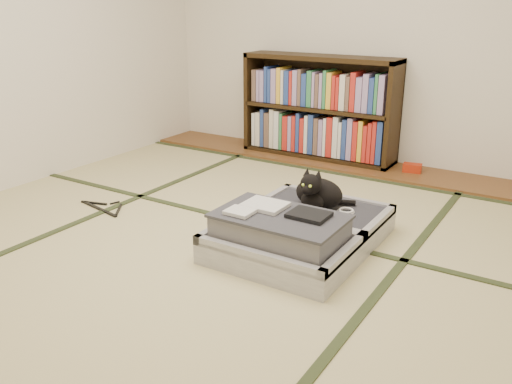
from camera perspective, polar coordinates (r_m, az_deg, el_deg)
The scene contains 9 objects.
floor at distance 3.24m, azimuth -4.05°, elevation -5.77°, with size 4.50×4.50×0.00m, color tan.
wood_strip at distance 4.89m, azimuth 9.81°, elevation 2.92°, with size 4.00×0.50×0.02m, color brown.
red_item at distance 4.74m, azimuth 16.12°, elevation 2.46°, with size 0.15×0.09×0.07m, color #A9260D.
tatami_borders at distance 3.62m, azimuth 0.54°, elevation -2.89°, with size 4.00×4.50×0.01m.
bookcase at distance 4.98m, azimuth 6.65°, elevation 8.62°, with size 1.42×0.33×0.92m.
suitcase at distance 3.18m, azimuth 4.40°, elevation -4.16°, with size 0.79×1.06×0.31m.
cat at distance 3.37m, azimuth 6.48°, elevation -0.09°, with size 0.35×0.35×0.28m.
cable_coil at distance 3.36m, azimuth 9.42°, elevation -2.01°, with size 0.11×0.11×0.03m.
hanger at distance 3.96m, azimuth -15.80°, elevation -1.57°, with size 0.43×0.23×0.01m.
Camera 1 is at (1.74, -2.36, 1.38)m, focal length 38.00 mm.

